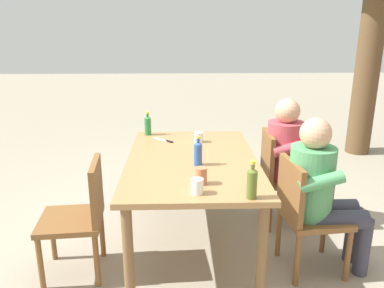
{
  "coord_description": "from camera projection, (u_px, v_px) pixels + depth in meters",
  "views": [
    {
      "loc": [
        2.93,
        -0.09,
        1.79
      ],
      "look_at": [
        0.0,
        0.0,
        0.89
      ],
      "focal_mm": 36.44,
      "sensor_mm": 36.0,
      "label": 1
    }
  ],
  "objects": [
    {
      "name": "bottle_olive",
      "position": [
        252.0,
        182.0,
        2.36
      ],
      "size": [
        0.06,
        0.06,
        0.24
      ],
      "color": "#566623",
      "rests_on": "dining_table"
    },
    {
      "name": "person_in_white_shirt",
      "position": [
        321.0,
        189.0,
        2.81
      ],
      "size": [
        0.47,
        0.62,
        1.18
      ],
      "color": "#4C935B",
      "rests_on": "ground_plane"
    },
    {
      "name": "chair_far_left",
      "position": [
        279.0,
        173.0,
        3.56
      ],
      "size": [
        0.45,
        0.45,
        0.87
      ],
      "color": "brown",
      "rests_on": "ground_plane"
    },
    {
      "name": "cup_white",
      "position": [
        197.0,
        186.0,
        2.44
      ],
      "size": [
        0.08,
        0.08,
        0.1
      ],
      "primitive_type": "cylinder",
      "color": "white",
      "rests_on": "dining_table"
    },
    {
      "name": "person_in_plaid_shirt",
      "position": [
        293.0,
        156.0,
        3.51
      ],
      "size": [
        0.47,
        0.62,
        1.18
      ],
      "color": "#B7424C",
      "rests_on": "ground_plane"
    },
    {
      "name": "dining_table",
      "position": [
        192.0,
        169.0,
        3.12
      ],
      "size": [
        1.63,
        1.03,
        0.77
      ],
      "color": "#A37547",
      "rests_on": "ground_plane"
    },
    {
      "name": "cup_glass",
      "position": [
        199.0,
        137.0,
        3.52
      ],
      "size": [
        0.08,
        0.08,
        0.09
      ],
      "primitive_type": "cylinder",
      "color": "silver",
      "rests_on": "dining_table"
    },
    {
      "name": "backpack_by_far_side",
      "position": [
        194.0,
        163.0,
        4.57
      ],
      "size": [
        0.34,
        0.21,
        0.47
      ],
      "color": "#2D4784",
      "rests_on": "ground_plane"
    },
    {
      "name": "bottle_blue",
      "position": [
        198.0,
        153.0,
        2.93
      ],
      "size": [
        0.06,
        0.06,
        0.23
      ],
      "color": "#2D56A3",
      "rests_on": "dining_table"
    },
    {
      "name": "table_knife",
      "position": [
        165.0,
        140.0,
        3.57
      ],
      "size": [
        0.18,
        0.19,
        0.01
      ],
      "color": "silver",
      "rests_on": "dining_table"
    },
    {
      "name": "bottle_green",
      "position": [
        148.0,
        125.0,
        3.73
      ],
      "size": [
        0.06,
        0.06,
        0.23
      ],
      "color": "#287A38",
      "rests_on": "dining_table"
    },
    {
      "name": "ground_plane",
      "position": [
        192.0,
        243.0,
        3.33
      ],
      "size": [
        24.0,
        24.0,
        0.0
      ],
      "primitive_type": "plane",
      "color": "gray"
    },
    {
      "name": "chair_near_right",
      "position": [
        81.0,
        212.0,
        2.81
      ],
      "size": [
        0.48,
        0.48,
        0.87
      ],
      "color": "brown",
      "rests_on": "ground_plane"
    },
    {
      "name": "backpack_by_near_side",
      "position": [
        145.0,
        170.0,
        4.4
      ],
      "size": [
        0.33,
        0.24,
        0.44
      ],
      "color": "#2D4784",
      "rests_on": "ground_plane"
    },
    {
      "name": "chair_far_right",
      "position": [
        304.0,
        210.0,
        2.85
      ],
      "size": [
        0.48,
        0.48,
        0.87
      ],
      "color": "brown",
      "rests_on": "ground_plane"
    },
    {
      "name": "cup_terracotta",
      "position": [
        201.0,
        176.0,
        2.59
      ],
      "size": [
        0.08,
        0.08,
        0.12
      ],
      "primitive_type": "cylinder",
      "color": "#BC6B47",
      "rests_on": "dining_table"
    }
  ]
}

